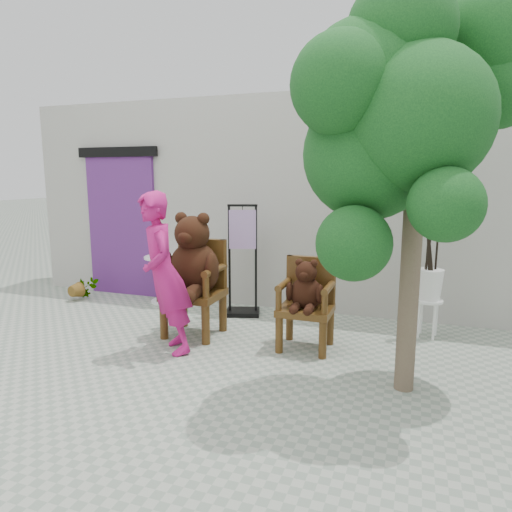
# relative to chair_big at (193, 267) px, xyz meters

# --- Properties ---
(ground_plane) EXTENTS (60.00, 60.00, 0.00)m
(ground_plane) POSITION_rel_chair_big_xyz_m (1.04, -1.20, -0.82)
(ground_plane) COLOR gray
(ground_plane) RESTS_ON ground
(back_wall) EXTENTS (9.00, 1.00, 3.00)m
(back_wall) POSITION_rel_chair_big_xyz_m (1.04, 1.90, 0.68)
(back_wall) COLOR #ACAAA1
(back_wall) RESTS_ON ground
(doorway) EXTENTS (1.40, 0.11, 2.33)m
(doorway) POSITION_rel_chair_big_xyz_m (-1.96, 1.38, 0.34)
(doorway) COLOR #59256F
(doorway) RESTS_ON ground
(chair_big) EXTENTS (0.73, 0.77, 1.47)m
(chair_big) POSITION_rel_chair_big_xyz_m (0.00, 0.00, 0.00)
(chair_big) COLOR #3E260D
(chair_big) RESTS_ON ground
(chair_small) EXTENTS (0.57, 0.54, 1.00)m
(chair_small) POSITION_rel_chair_big_xyz_m (1.36, 0.03, -0.22)
(chair_small) COLOR #3E260D
(chair_small) RESTS_ON ground
(person) EXTENTS (0.72, 0.75, 1.73)m
(person) POSITION_rel_chair_big_xyz_m (-0.02, -0.61, 0.04)
(person) COLOR #B8166B
(person) RESTS_ON ground
(cafe_table) EXTENTS (0.60, 0.60, 0.70)m
(cafe_table) POSITION_rel_chair_big_xyz_m (-1.07, 1.15, -0.38)
(cafe_table) COLOR white
(cafe_table) RESTS_ON ground
(display_stand) EXTENTS (0.53, 0.47, 1.51)m
(display_stand) POSITION_rel_chair_big_xyz_m (0.26, 0.94, -0.24)
(display_stand) COLOR black
(display_stand) RESTS_ON ground
(stool_bucket) EXTENTS (0.32, 0.32, 1.45)m
(stool_bucket) POSITION_rel_chair_big_xyz_m (2.64, 0.85, -0.18)
(stool_bucket) COLOR white
(stool_bucket) RESTS_ON ground
(tree) EXTENTS (2.06, 1.89, 3.53)m
(tree) POSITION_rel_chair_big_xyz_m (2.35, -0.75, 1.64)
(tree) COLOR #4D3E2E
(tree) RESTS_ON ground
(potted_plant) EXTENTS (0.41, 0.37, 0.40)m
(potted_plant) POSITION_rel_chair_big_xyz_m (-2.36, 0.85, -0.62)
(potted_plant) COLOR #0E3515
(potted_plant) RESTS_ON ground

